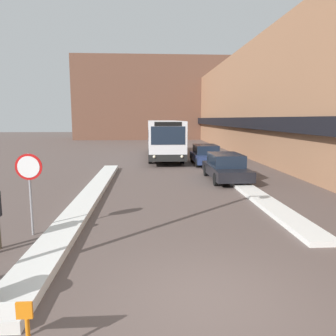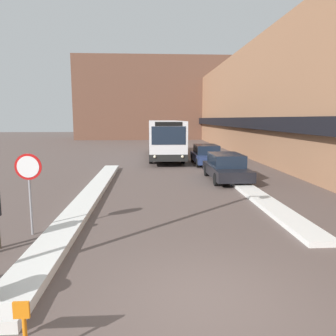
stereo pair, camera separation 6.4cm
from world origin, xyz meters
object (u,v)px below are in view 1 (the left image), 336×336
object	(u,v)px
parked_car_front	(226,167)
stop_sign	(29,176)
city_bus	(164,138)
parked_car_back	(206,155)

from	to	relation	value
parked_car_front	stop_sign	world-z (taller)	stop_sign
parked_car_front	stop_sign	xyz separation A→B (m)	(-7.71, -8.23, 1.01)
city_bus	parked_car_front	xyz separation A→B (m)	(2.91, -10.86, -1.00)
city_bus	parked_car_front	size ratio (longest dim) A/B	2.65
city_bus	parked_car_back	distance (m)	5.48
parked_car_back	stop_sign	xyz separation A→B (m)	(-7.71, -14.55, 1.02)
city_bus	stop_sign	world-z (taller)	city_bus
parked_car_back	stop_sign	world-z (taller)	stop_sign
parked_car_front	stop_sign	size ratio (longest dim) A/B	1.95
city_bus	parked_car_front	bearing A→B (deg)	-75.02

